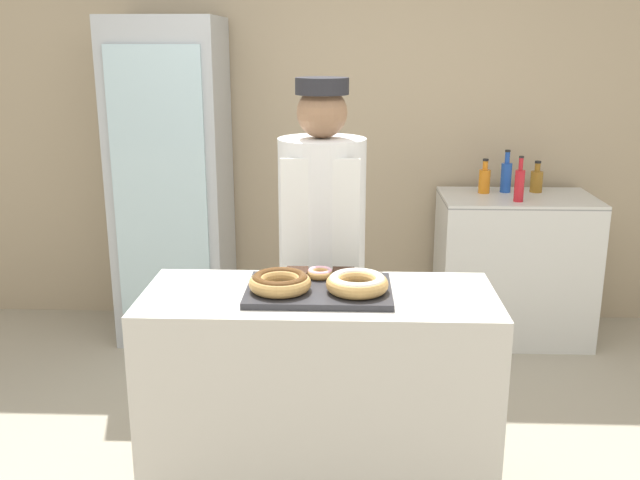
% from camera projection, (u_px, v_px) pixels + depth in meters
% --- Properties ---
extents(wall_back, '(8.00, 0.06, 2.70)m').
position_uv_depth(wall_back, '(332.00, 117.00, 4.60)').
color(wall_back, tan).
rests_on(wall_back, ground_plane).
extents(display_counter, '(1.33, 0.55, 0.90)m').
position_uv_depth(display_counter, '(319.00, 402.00, 2.79)').
color(display_counter, beige).
rests_on(display_counter, ground_plane).
extents(serving_tray, '(0.54, 0.37, 0.02)m').
position_uv_depth(serving_tray, '(319.00, 290.00, 2.66)').
color(serving_tray, '#2D2D33').
rests_on(serving_tray, display_counter).
extents(donut_chocolate_glaze, '(0.23, 0.23, 0.06)m').
position_uv_depth(donut_chocolate_glaze, '(280.00, 282.00, 2.62)').
color(donut_chocolate_glaze, tan).
rests_on(donut_chocolate_glaze, serving_tray).
extents(donut_light_glaze, '(0.23, 0.23, 0.06)m').
position_uv_depth(donut_light_glaze, '(357.00, 283.00, 2.61)').
color(donut_light_glaze, tan).
rests_on(donut_light_glaze, serving_tray).
extents(donut_mini_center, '(0.11, 0.11, 0.04)m').
position_uv_depth(donut_mini_center, '(320.00, 273.00, 2.77)').
color(donut_mini_center, tan).
rests_on(donut_mini_center, serving_tray).
extents(brownie_back_left, '(0.09, 0.09, 0.03)m').
position_uv_depth(brownie_back_left, '(297.00, 273.00, 2.77)').
color(brownie_back_left, black).
rests_on(brownie_back_left, serving_tray).
extents(brownie_back_right, '(0.09, 0.09, 0.03)m').
position_uv_depth(brownie_back_right, '(343.00, 274.00, 2.77)').
color(brownie_back_right, black).
rests_on(brownie_back_right, serving_tray).
extents(baker_person, '(0.39, 0.39, 1.67)m').
position_uv_depth(baker_person, '(322.00, 257.00, 3.21)').
color(baker_person, '#4C4C51').
rests_on(baker_person, ground_plane).
extents(beverage_fridge, '(0.66, 0.62, 1.96)m').
position_uv_depth(beverage_fridge, '(173.00, 182.00, 4.38)').
color(beverage_fridge, '#ADB2B7').
rests_on(beverage_fridge, ground_plane).
extents(chest_freezer, '(0.92, 0.57, 0.91)m').
position_uv_depth(chest_freezer, '(513.00, 267.00, 4.45)').
color(chest_freezer, silver).
rests_on(chest_freezer, ground_plane).
extents(bottle_blue, '(0.07, 0.07, 0.26)m').
position_uv_depth(bottle_blue, '(506.00, 176.00, 4.42)').
color(bottle_blue, '#1E4CB2').
rests_on(bottle_blue, chest_freezer).
extents(bottle_amber, '(0.08, 0.08, 0.20)m').
position_uv_depth(bottle_amber, '(537.00, 180.00, 4.42)').
color(bottle_amber, '#99661E').
rests_on(bottle_amber, chest_freezer).
extents(bottle_orange, '(0.07, 0.07, 0.21)m').
position_uv_depth(bottle_orange, '(484.00, 180.00, 4.40)').
color(bottle_orange, orange).
rests_on(bottle_orange, chest_freezer).
extents(bottle_red, '(0.06, 0.06, 0.27)m').
position_uv_depth(bottle_red, '(519.00, 184.00, 4.15)').
color(bottle_red, red).
rests_on(bottle_red, chest_freezer).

